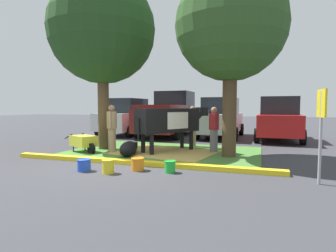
# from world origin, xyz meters

# --- Properties ---
(ground_plane) EXTENTS (80.00, 80.00, 0.00)m
(ground_plane) POSITION_xyz_m (0.00, 0.00, 0.00)
(ground_plane) COLOR #38383D
(grass_island) EXTENTS (6.51, 4.28, 0.02)m
(grass_island) POSITION_xyz_m (0.47, 2.41, 0.01)
(grass_island) COLOR #477A33
(grass_island) RESTS_ON ground
(curb_yellow) EXTENTS (7.71, 0.24, 0.12)m
(curb_yellow) POSITION_xyz_m (0.47, 0.12, 0.06)
(curb_yellow) COLOR yellow
(curb_yellow) RESTS_ON ground
(hay_bedding) EXTENTS (3.57, 2.93, 0.04)m
(hay_bedding) POSITION_xyz_m (0.63, 2.19, 0.03)
(hay_bedding) COLOR tan
(hay_bedding) RESTS_ON ground
(shade_tree_left) EXTENTS (3.83, 3.83, 6.23)m
(shade_tree_left) POSITION_xyz_m (-1.82, 2.32, 4.29)
(shade_tree_left) COLOR brown
(shade_tree_left) RESTS_ON ground
(shade_tree_right) EXTENTS (3.39, 3.39, 5.73)m
(shade_tree_right) POSITION_xyz_m (2.75, 2.12, 4.00)
(shade_tree_right) COLOR #4C3823
(shade_tree_right) RESTS_ON ground
(cow_holstein) EXTENTS (2.04, 2.82, 1.55)m
(cow_holstein) POSITION_xyz_m (0.72, 2.48, 1.09)
(cow_holstein) COLOR black
(cow_holstein) RESTS_ON ground
(calf_lying) EXTENTS (0.67, 1.33, 0.48)m
(calf_lying) POSITION_xyz_m (-0.28, 1.27, 0.24)
(calf_lying) COLOR black
(calf_lying) RESTS_ON ground
(person_handler) EXTENTS (0.53, 0.34, 1.60)m
(person_handler) POSITION_xyz_m (1.16, 3.94, 0.85)
(person_handler) COLOR #9E7F5B
(person_handler) RESTS_ON ground
(person_visitor_near) EXTENTS (0.34, 0.52, 1.63)m
(person_visitor_near) POSITION_xyz_m (-1.11, 1.67, 0.88)
(person_visitor_near) COLOR #9E7F5B
(person_visitor_near) RESTS_ON ground
(person_visitor_far) EXTENTS (0.34, 0.51, 1.56)m
(person_visitor_far) POSITION_xyz_m (2.18, 2.73, 0.83)
(person_visitor_far) COLOR slate
(person_visitor_far) RESTS_ON ground
(wheelbarrow) EXTENTS (1.56, 1.08, 0.63)m
(wheelbarrow) POSITION_xyz_m (-2.06, 1.43, 0.39)
(wheelbarrow) COLOR gold
(wheelbarrow) RESTS_ON ground
(parking_sign) EXTENTS (0.11, 0.44, 1.92)m
(parking_sign) POSITION_xyz_m (4.82, -0.43, 1.35)
(parking_sign) COLOR #99999E
(parking_sign) RESTS_ON ground
(bucket_blue) EXTENTS (0.34, 0.34, 0.29)m
(bucket_blue) POSITION_xyz_m (-0.39, -0.93, 0.15)
(bucket_blue) COLOR blue
(bucket_blue) RESTS_ON ground
(bucket_yellow) EXTENTS (0.30, 0.30, 0.33)m
(bucket_yellow) POSITION_xyz_m (0.30, -0.97, 0.17)
(bucket_yellow) COLOR yellow
(bucket_yellow) RESTS_ON ground
(bucket_orange) EXTENTS (0.33, 0.33, 0.31)m
(bucket_orange) POSITION_xyz_m (0.82, -0.46, 0.16)
(bucket_orange) COLOR orange
(bucket_orange) RESTS_ON ground
(bucket_green) EXTENTS (0.28, 0.28, 0.29)m
(bucket_green) POSITION_xyz_m (1.65, -0.42, 0.15)
(bucket_green) COLOR green
(bucket_green) RESTS_ON ground
(hatchback_white) EXTENTS (2.12, 4.45, 2.02)m
(hatchback_white) POSITION_xyz_m (-3.45, 7.48, 0.98)
(hatchback_white) COLOR silver
(hatchback_white) RESTS_ON ground
(pickup_truck_maroon) EXTENTS (2.34, 5.45, 2.42)m
(pickup_truck_maroon) POSITION_xyz_m (-0.98, 7.65, 1.11)
(pickup_truck_maroon) COLOR maroon
(pickup_truck_maroon) RESTS_ON ground
(sedan_silver) EXTENTS (2.12, 4.45, 2.02)m
(sedan_silver) POSITION_xyz_m (1.73, 7.68, 0.98)
(sedan_silver) COLOR silver
(sedan_silver) RESTS_ON ground
(sedan_red) EXTENTS (2.12, 4.45, 2.02)m
(sedan_red) POSITION_xyz_m (4.47, 7.31, 0.98)
(sedan_red) COLOR red
(sedan_red) RESTS_ON ground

